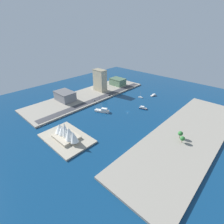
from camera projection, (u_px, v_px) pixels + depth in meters
name	position (u px, v px, depth m)	size (l,w,h in m)	color
ground_plane	(128.00, 112.00, 257.67)	(440.00, 440.00, 0.00)	navy
quay_west	(188.00, 135.00, 200.97)	(70.00, 240.00, 2.42)	gray
quay_east	(89.00, 95.00, 313.24)	(70.00, 240.00, 2.42)	gray
peninsula_point	(67.00, 138.00, 195.40)	(62.75, 41.66, 2.00)	#A89E89
road_strip	(98.00, 98.00, 297.19)	(12.86, 228.00, 0.15)	#38383D
ferry_white_commuter	(102.00, 110.00, 255.87)	(23.72, 15.42, 6.50)	silver
patrol_launch_navy	(143.00, 108.00, 265.53)	(13.70, 7.56, 4.16)	#1E284C
sailboat_small_white	(141.00, 97.00, 306.05)	(9.54, 3.89, 12.63)	white
yacht_sleek_gray	(153.00, 95.00, 313.81)	(6.45, 13.40, 3.36)	#999EA3
office_block_beige	(100.00, 80.00, 323.85)	(25.92, 15.08, 41.76)	#C6B793
terminal_long_green	(118.00, 82.00, 361.32)	(31.35, 23.48, 14.36)	slate
warehouse_low_gray	(65.00, 96.00, 287.63)	(36.06, 24.83, 15.49)	gray
suv_black	(109.00, 95.00, 308.92)	(1.86, 4.28, 1.60)	black
sedan_silver	(95.00, 101.00, 287.16)	(2.01, 4.31, 1.53)	black
traffic_light_waterfront	(100.00, 98.00, 288.33)	(0.36, 0.36, 6.50)	black
opera_landmark	(66.00, 132.00, 190.85)	(41.76, 22.94, 20.46)	#BCAD93
park_tree_cluster	(181.00, 136.00, 187.56)	(10.59, 11.60, 9.27)	brown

